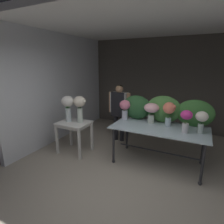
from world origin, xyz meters
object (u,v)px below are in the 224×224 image
Objects in this scene: display_table_glass at (159,133)px; florist at (119,107)px; side_table_white at (74,126)px; vase_magenta_snapdragons at (186,119)px; vase_blush_hydrangea at (151,110)px; vase_white_roses_tall at (68,105)px; vase_rosy_dahlias at (125,108)px; vase_ivory_lilies at (202,119)px; vase_coral_ranunculus at (169,111)px; vase_cream_lisianthus_tall at (80,106)px.

florist is (-1.24, 0.77, 0.25)m from display_table_glass.
vase_magenta_snapdragons reaches higher than side_table_white.
vase_magenta_snapdragons is at bearing -22.45° from vase_blush_hydrangea.
vase_rosy_dahlias is at bearing 23.87° from vase_white_roses_tall.
vase_white_roses_tall reaches higher than display_table_glass.
display_table_glass is at bearing -41.16° from vase_blush_hydrangea.
florist is at bearing 59.00° from side_table_white.
vase_blush_hydrangea is 1.90m from vase_white_roses_tall.
vase_ivory_lilies is 0.63m from vase_coral_ranunculus.
vase_ivory_lilies is 0.83× the size of vase_coral_ranunculus.
vase_white_roses_tall reaches higher than vase_rosy_dahlias.
vase_white_roses_tall is at bearing -179.60° from side_table_white.
vase_blush_hydrangea is at bearing 169.55° from vase_coral_ranunculus.
vase_blush_hydrangea reaches higher than vase_magenta_snapdragons.
side_table_white is 1.66× the size of vase_rosy_dahlias.
vase_magenta_snapdragons reaches higher than display_table_glass.
side_table_white is 1.22× the size of vase_cream_lisianthus_tall.
vase_white_roses_tall is (-2.05, -0.34, 0.44)m from display_table_glass.
display_table_glass is at bearing -136.03° from vase_coral_ranunculus.
vase_cream_lisianthus_tall is at bearing -173.70° from vase_ivory_lilies.
vase_magenta_snapdragons is 0.71× the size of vase_white_roses_tall.
florist is 3.03× the size of vase_coral_ranunculus.
vase_rosy_dahlias is at bearing 26.72° from side_table_white.
vase_ivory_lilies is 0.68× the size of vase_cream_lisianthus_tall.
vase_ivory_lilies is 2.52m from vase_cream_lisianthus_tall.
vase_cream_lisianthus_tall is (-0.91, -0.48, 0.06)m from vase_rosy_dahlias.
display_table_glass is 1.83m from vase_cream_lisianthus_tall.
vase_white_roses_tall is (-1.21, -0.53, 0.05)m from vase_rosy_dahlias.
vase_rosy_dahlias is 1.08× the size of vase_ivory_lilies.
vase_blush_hydrangea is at bearing 17.57° from vase_cream_lisianthus_tall.
vase_ivory_lilies is at bearing -12.52° from vase_coral_ranunculus.
vase_blush_hydrangea is 0.97× the size of vase_rosy_dahlias.
florist is 3.55× the size of vase_magenta_snapdragons.
vase_blush_hydrangea is 1.01m from vase_ivory_lilies.
vase_rosy_dahlias is at bearing 176.36° from vase_coral_ranunculus.
vase_blush_hydrangea is at bearing 138.84° from display_table_glass.
florist is 2.14m from vase_ivory_lilies.
vase_magenta_snapdragons is at bearing 4.60° from vase_cream_lisianthus_tall.
vase_cream_lisianthus_tall is (-2.51, -0.28, 0.05)m from vase_ivory_lilies.
display_table_glass is at bearing -13.26° from vase_rosy_dahlias.
florist is 1.38m from vase_white_roses_tall.
vase_coral_ranunculus is (0.38, -0.07, 0.04)m from vase_blush_hydrangea.
display_table_glass is at bearing -31.61° from florist.
display_table_glass is 0.49m from vase_coral_ranunculus.
vase_rosy_dahlias is 1.05× the size of vase_magenta_snapdragons.
vase_coral_ranunculus is at bearing -3.64° from vase_rosy_dahlias.
vase_ivory_lilies is at bearing -7.08° from vase_rosy_dahlias.
florist is 1.17m from vase_blush_hydrangea.
vase_ivory_lilies is 0.69× the size of vase_white_roses_tall.
vase_ivory_lilies reaches higher than display_table_glass.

